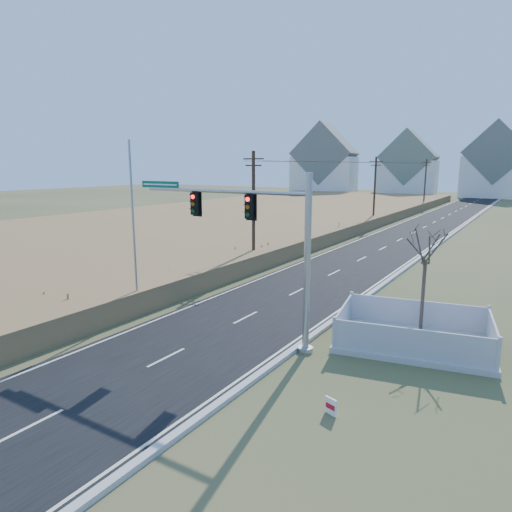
{
  "coord_description": "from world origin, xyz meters",
  "views": [
    {
      "loc": [
        12.63,
        -15.08,
        7.94
      ],
      "look_at": [
        0.56,
        4.13,
        3.4
      ],
      "focal_mm": 32.0,
      "sensor_mm": 36.0,
      "label": 1
    }
  ],
  "objects": [
    {
      "name": "ground",
      "position": [
        0.0,
        0.0,
        0.0
      ],
      "size": [
        260.0,
        260.0,
        0.0
      ],
      "primitive_type": "plane",
      "color": "#434C25",
      "rests_on": "ground"
    },
    {
      "name": "condo_nw",
      "position": [
        -38.0,
        100.0,
        7.7
      ],
      "size": [
        17.69,
        13.38,
        19.05
      ],
      "rotation": [
        0.0,
        0.0,
        0.14
      ],
      "color": "white",
      "rests_on": "ground"
    },
    {
      "name": "utility_pole_far",
      "position": [
        -6.5,
        75.0,
        4.68
      ],
      "size": [
        1.8,
        0.26,
        9.0
      ],
      "color": "#422D1E",
      "rests_on": "ground"
    },
    {
      "name": "road",
      "position": [
        0.0,
        50.0,
        0.03
      ],
      "size": [
        8.0,
        180.0,
        0.06
      ],
      "primitive_type": "cube",
      "color": "black",
      "rests_on": "ground"
    },
    {
      "name": "utility_pole_mid",
      "position": [
        -6.5,
        45.0,
        4.68
      ],
      "size": [
        1.8,
        0.26,
        9.0
      ],
      "color": "#422D1E",
      "rests_on": "ground"
    },
    {
      "name": "fence_enclosure",
      "position": [
        8.33,
        4.97,
        0.29
      ],
      "size": [
        7.3,
        5.63,
        1.51
      ],
      "rotation": [
        0.0,
        0.0,
        0.19
      ],
      "color": "#B7B5AD",
      "rests_on": "ground"
    },
    {
      "name": "curb",
      "position": [
        4.15,
        50.0,
        0.09
      ],
      "size": [
        0.3,
        180.0,
        0.18
      ],
      "primitive_type": "cube",
      "color": "#B2AFA8",
      "rests_on": "ground"
    },
    {
      "name": "condo_n",
      "position": [
        2.0,
        112.0,
        7.61
      ],
      "size": [
        15.27,
        10.2,
        18.54
      ],
      "color": "white",
      "rests_on": "ground"
    },
    {
      "name": "bare_tree",
      "position": [
        8.33,
        6.42,
        4.41
      ],
      "size": [
        2.06,
        2.06,
        5.47
      ],
      "color": "#4C3F33",
      "rests_on": "ground"
    },
    {
      "name": "condo_nnw",
      "position": [
        -18.0,
        108.0,
        6.94
      ],
      "size": [
        14.93,
        11.17,
        17.03
      ],
      "rotation": [
        0.0,
        0.0,
        0.07
      ],
      "color": "white",
      "rests_on": "ground"
    },
    {
      "name": "flagpole",
      "position": [
        -5.39,
        1.55,
        3.67
      ],
      "size": [
        0.41,
        0.41,
        9.2
      ],
      "color": "#B7B5AD",
      "rests_on": "ground"
    },
    {
      "name": "reed_marsh",
      "position": [
        -24.0,
        40.0,
        0.65
      ],
      "size": [
        38.0,
        110.0,
        1.3
      ],
      "primitive_type": "cube",
      "color": "olive",
      "rests_on": "ground"
    },
    {
      "name": "traffic_signal_mast",
      "position": [
        2.69,
        1.72,
        4.65
      ],
      "size": [
        9.61,
        0.66,
        7.65
      ],
      "rotation": [
        0.0,
        0.0,
        0.01
      ],
      "color": "#9EA0A5",
      "rests_on": "ground"
    },
    {
      "name": "utility_pole_near",
      "position": [
        -6.5,
        15.0,
        4.68
      ],
      "size": [
        1.8,
        0.26,
        9.0
      ],
      "color": "#422D1E",
      "rests_on": "ground"
    },
    {
      "name": "open_sign",
      "position": [
        7.52,
        -2.41,
        0.31
      ],
      "size": [
        0.45,
        0.2,
        0.57
      ],
      "rotation": [
        0.0,
        0.0,
        -0.34
      ],
      "color": "white",
      "rests_on": "ground"
    }
  ]
}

